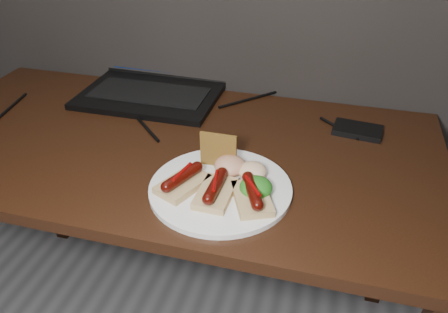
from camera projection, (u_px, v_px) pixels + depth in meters
name	position (u px, v px, depth m)	size (l,w,h in m)	color
desk	(168.00, 170.00, 1.18)	(1.40, 0.70, 0.75)	black
laptop	(156.00, 75.00, 1.37)	(0.42, 0.37, 0.25)	black
hard_drive	(358.00, 130.00, 1.17)	(0.13, 0.08, 0.02)	black
desk_cables	(175.00, 113.00, 1.26)	(1.02, 0.43, 0.01)	black
plate	(220.00, 188.00, 0.95)	(0.31, 0.31, 0.01)	white
bread_sausage_left	(183.00, 181.00, 0.94)	(0.11, 0.13, 0.04)	#DDB782
bread_sausage_center	(215.00, 190.00, 0.91)	(0.07, 0.12, 0.04)	#DDB782
bread_sausage_right	(252.00, 195.00, 0.90)	(0.11, 0.13, 0.04)	#DDB782
crispbread	(218.00, 150.00, 0.99)	(0.09, 0.01, 0.09)	olive
salad_greens	(256.00, 187.00, 0.91)	(0.07, 0.07, 0.04)	#155010
salsa_mound	(230.00, 165.00, 0.98)	(0.07, 0.07, 0.04)	#9E160F
coleslaw_mound	(252.00, 171.00, 0.97)	(0.06, 0.06, 0.04)	silver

